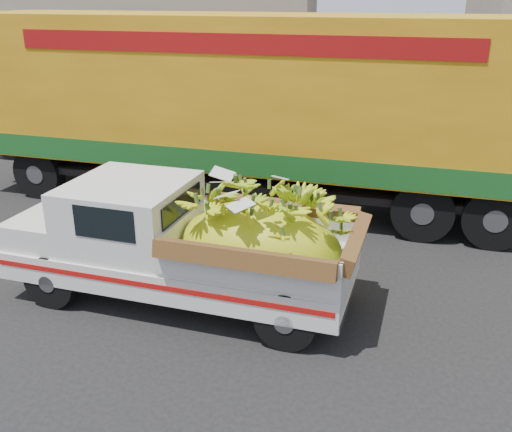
# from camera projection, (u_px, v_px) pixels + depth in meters

# --- Properties ---
(ground) EXTENTS (100.00, 100.00, 0.00)m
(ground) POSITION_uv_depth(u_px,v_px,m) (164.00, 322.00, 7.74)
(ground) COLOR black
(ground) RESTS_ON ground
(curb) EXTENTS (60.00, 0.25, 0.15)m
(curb) POSITION_uv_depth(u_px,v_px,m) (250.00, 166.00, 14.46)
(curb) COLOR gray
(curb) RESTS_ON ground
(sidewalk) EXTENTS (60.00, 4.00, 0.14)m
(sidewalk) POSITION_uv_depth(u_px,v_px,m) (261.00, 146.00, 16.40)
(sidewalk) COLOR gray
(sidewalk) RESTS_ON ground
(building_left) EXTENTS (18.00, 6.00, 5.00)m
(building_left) POSITION_uv_depth(u_px,v_px,m) (79.00, 39.00, 22.06)
(building_left) COLOR gray
(building_left) RESTS_ON ground
(pickup_truck) EXTENTS (5.09, 2.52, 1.71)m
(pickup_truck) POSITION_uv_depth(u_px,v_px,m) (205.00, 244.00, 7.92)
(pickup_truck) COLOR black
(pickup_truck) RESTS_ON ground
(semi_trailer) EXTENTS (12.06, 4.21, 3.80)m
(semi_trailer) POSITION_uv_depth(u_px,v_px,m) (253.00, 103.00, 11.39)
(semi_trailer) COLOR black
(semi_trailer) RESTS_ON ground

